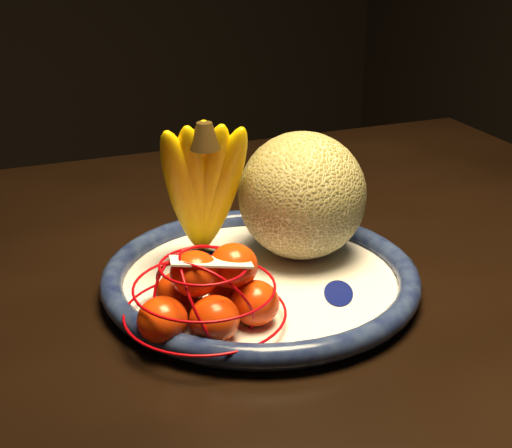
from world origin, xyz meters
name	(u,v)px	position (x,y,z in m)	size (l,w,h in m)	color
dining_table	(123,342)	(0.11, 0.00, 0.62)	(1.47, 0.97, 0.70)	black
fruit_bowl	(260,279)	(0.23, -0.09, 0.71)	(0.32, 0.32, 0.03)	white
cantaloupe	(302,196)	(0.30, -0.05, 0.78)	(0.14, 0.14, 0.14)	olive
banana_bunch	(203,184)	(0.20, -0.02, 0.80)	(0.11, 0.11, 0.17)	#FFD400
mandarin_bag	(209,295)	(0.15, -0.14, 0.74)	(0.18, 0.18, 0.09)	#F62B00
price_tag	(211,262)	(0.15, -0.15, 0.77)	(0.07, 0.03, 0.00)	white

